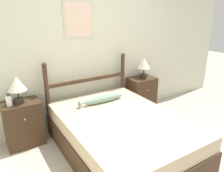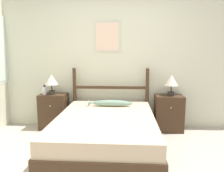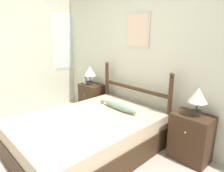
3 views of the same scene
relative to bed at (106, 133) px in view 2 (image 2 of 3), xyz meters
name	(u,v)px [view 2 (image 2 of 3)]	position (x,y,z in m)	size (l,w,h in m)	color
ground_plane	(106,172)	(0.06, -0.61, -0.26)	(16.00, 16.00, 0.00)	#B7AD9E
wall_back	(114,60)	(0.06, 1.12, 1.02)	(6.40, 0.08, 2.55)	beige
bed	(106,133)	(0.00, 0.00, 0.00)	(1.42, 1.99, 0.52)	#3D2819
headboard	(111,95)	(0.00, 0.96, 0.37)	(1.43, 0.07, 1.15)	#3D2819
nightstand_left	(54,111)	(-1.07, 0.89, 0.07)	(0.50, 0.37, 0.65)	#3D2819
nightstand_right	(169,113)	(1.07, 0.89, 0.07)	(0.50, 0.37, 0.65)	#3D2819
table_lamp_left	(51,81)	(-1.08, 0.87, 0.65)	(0.24, 0.24, 0.37)	#2D2823
table_lamp_right	(172,81)	(1.10, 0.89, 0.65)	(0.24, 0.24, 0.37)	#2D2823
bottle	(45,90)	(-1.21, 0.84, 0.48)	(0.07, 0.07, 0.19)	white
fish_pillow	(111,103)	(0.03, 0.56, 0.32)	(0.75, 0.12, 0.11)	gray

